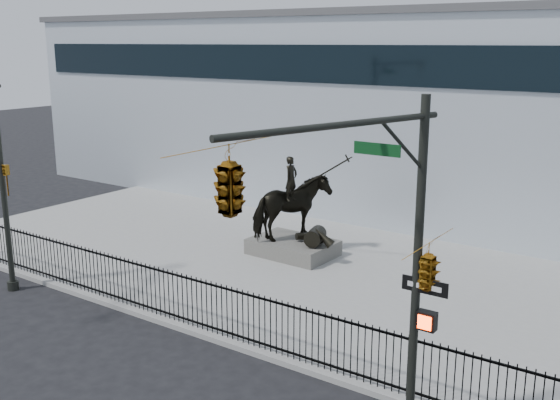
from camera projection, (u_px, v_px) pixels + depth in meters
The scene contains 7 objects.
ground at pixel (162, 348), 17.42m from camera, with size 120.00×120.00×0.00m, color black.
plaza at pixel (305, 272), 22.96m from camera, with size 30.00×12.00×0.15m, color gray.
building at pixel (449, 113), 32.25m from camera, with size 44.00×14.00×9.00m, color silver.
picket_fence at pixel (193, 301), 18.20m from camera, with size 22.10×0.10×1.50m.
statue_plinth at pixel (293, 247), 24.49m from camera, with size 3.05×2.09×0.57m, color #514F4A.
equestrian_statue at pixel (294, 209), 24.11m from camera, with size 3.90×2.48×3.31m.
traffic_signal_right at pixel (338, 229), 11.07m from camera, with size 2.17×6.86×7.00m.
Camera 1 is at (11.78, -11.27, 7.94)m, focal length 42.00 mm.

